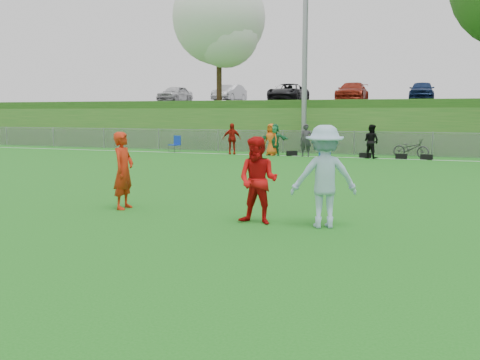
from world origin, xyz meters
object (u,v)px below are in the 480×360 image
at_px(player_blue, 324,177).
at_px(bicycle, 411,148).
at_px(frisbee, 328,182).
at_px(player_red_left, 123,171).
at_px(recycling_bin, 325,149).
at_px(player_red_center, 258,181).

height_order(player_blue, bicycle, player_blue).
bearing_deg(frisbee, bicycle, 87.24).
distance_m(player_red_left, recycling_bin, 15.72).
relative_size(player_red_center, frisbee, 7.38).
bearing_deg(bicycle, player_blue, -165.92).
height_order(player_blue, recycling_bin, player_blue).
bearing_deg(recycling_bin, frisbee, -78.35).
bearing_deg(recycling_bin, player_blue, -78.63).
height_order(player_blue, frisbee, player_blue).
bearing_deg(frisbee, player_blue, -88.08).
bearing_deg(recycling_bin, player_red_left, -96.16).
distance_m(recycling_bin, bicycle, 4.42).
bearing_deg(recycling_bin, bicycle, 24.03).
bearing_deg(player_blue, player_red_center, -16.29).
xyz_separation_m(player_blue, frisbee, (-0.02, 0.48, -0.18)).
relative_size(player_red_left, frisbee, 7.52).
xyz_separation_m(player_red_left, bicycle, (5.72, 17.43, -0.44)).
distance_m(player_red_left, bicycle, 18.35).
relative_size(player_red_center, player_blue, 0.88).
bearing_deg(player_red_left, player_red_center, -102.59).
height_order(player_red_left, player_blue, player_blue).
bearing_deg(player_blue, player_red_left, -26.58).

